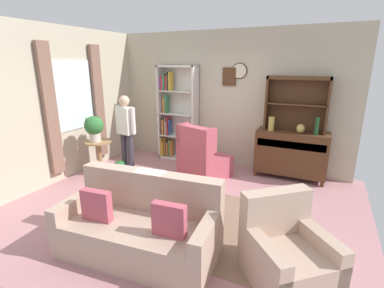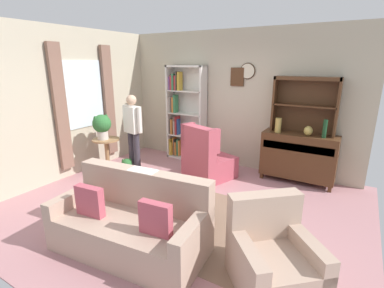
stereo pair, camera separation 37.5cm
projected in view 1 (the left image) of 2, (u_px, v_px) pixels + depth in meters
The scene contains 19 objects.
ground_plane at pixel (181, 205), 4.45m from camera, with size 5.40×4.60×0.02m, color #B27A7F.
wall_back at pixel (228, 100), 5.90m from camera, with size 5.00×0.09×2.80m.
wall_left at pixel (60, 105), 5.15m from camera, with size 0.16×4.20×2.80m.
area_rug at pixel (183, 216), 4.10m from camera, with size 2.83×1.87×0.01m, color #846651.
bookshelf at pixel (175, 114), 6.33m from camera, with size 0.90×0.30×2.10m.
sideboard at pixel (291, 153), 5.34m from camera, with size 1.30×0.45×0.92m.
sideboard_hutch at pixel (297, 96), 5.14m from camera, with size 1.10×0.26×1.00m.
vase_tall at pixel (271, 124), 5.28m from camera, with size 0.11×0.11×0.26m, color tan.
vase_round at pixel (301, 129), 5.09m from camera, with size 0.15×0.15×0.17m, color tan.
bottle_wine at pixel (317, 126), 4.94m from camera, with size 0.07×0.07×0.32m, color #194223.
couch_floral at pixel (141, 227), 3.26m from camera, with size 1.88×1.02×0.90m.
armchair_floral at pixel (287, 255), 2.83m from camera, with size 1.08×1.08×0.88m.
wingback_chair at pixel (202, 159), 5.37m from camera, with size 1.00×1.01×1.05m.
plant_stand at pixel (99, 155), 5.45m from camera, with size 0.52×0.52×0.71m.
potted_plant_large at pixel (94, 127), 5.26m from camera, with size 0.35×0.35×0.49m.
potted_plant_small at pixel (120, 166), 5.57m from camera, with size 0.21×0.21×0.29m.
person_reading at pixel (126, 129), 5.46m from camera, with size 0.53×0.26×1.56m.
coffee_table at pixel (178, 195), 3.98m from camera, with size 0.80×0.50×0.42m.
book_stack at pixel (184, 188), 3.87m from camera, with size 0.21×0.16×0.12m.
Camera 1 is at (1.90, -3.53, 2.15)m, focal length 26.32 mm.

